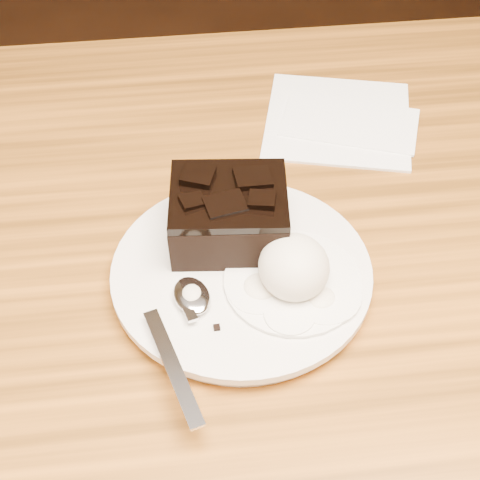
{
  "coord_description": "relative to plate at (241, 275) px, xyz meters",
  "views": [
    {
      "loc": [
        -0.0,
        -0.37,
        1.2
      ],
      "look_at": [
        0.04,
        0.02,
        0.79
      ],
      "focal_mm": 53.61,
      "sensor_mm": 36.0,
      "label": 1
    }
  ],
  "objects": [
    {
      "name": "crumb_a",
      "position": [
        0.05,
        -0.02,
        0.01
      ],
      "size": [
        0.01,
        0.01,
        0.0
      ],
      "primitive_type": "cube",
      "rotation": [
        0.0,
        0.0,
        0.96
      ],
      "color": "black",
      "rests_on": "plate"
    },
    {
      "name": "brownie",
      "position": [
        -0.01,
        0.04,
        0.03
      ],
      "size": [
        0.1,
        0.09,
        0.04
      ],
      "primitive_type": "cube",
      "rotation": [
        0.0,
        0.0,
        -0.1
      ],
      "color": "black",
      "rests_on": "plate"
    },
    {
      "name": "melt_puddle",
      "position": [
        0.04,
        -0.02,
        0.01
      ],
      "size": [
        0.11,
        0.11,
        0.0
      ],
      "primitive_type": "cylinder",
      "color": "white",
      "rests_on": "plate"
    },
    {
      "name": "spoon",
      "position": [
        -0.04,
        -0.03,
        0.01
      ],
      "size": [
        0.07,
        0.16,
        0.01
      ],
      "primitive_type": null,
      "rotation": [
        0.0,
        0.0,
        0.28
      ],
      "color": "silver",
      "rests_on": "plate"
    },
    {
      "name": "crumb_b",
      "position": [
        -0.03,
        -0.06,
        0.01
      ],
      "size": [
        0.01,
        0.01,
        0.0
      ],
      "primitive_type": "cube",
      "rotation": [
        0.0,
        0.0,
        0.05
      ],
      "color": "black",
      "rests_on": "plate"
    },
    {
      "name": "plate",
      "position": [
        0.0,
        0.0,
        0.0
      ],
      "size": [
        0.21,
        0.21,
        0.02
      ],
      "primitive_type": "cylinder",
      "color": "silver",
      "rests_on": "dining_table"
    },
    {
      "name": "ice_cream_scoop",
      "position": [
        0.04,
        -0.02,
        0.03
      ],
      "size": [
        0.06,
        0.06,
        0.05
      ],
      "primitive_type": "ellipsoid",
      "color": "silver",
      "rests_on": "plate"
    },
    {
      "name": "napkin",
      "position": [
        0.12,
        0.2,
        -0.01
      ],
      "size": [
        0.18,
        0.18,
        0.01
      ],
      "primitive_type": "cube",
      "rotation": [
        0.0,
        0.0,
        -0.25
      ],
      "color": "white",
      "rests_on": "dining_table"
    }
  ]
}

